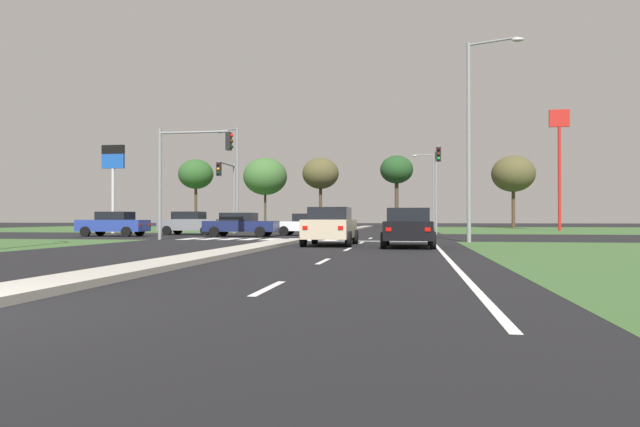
{
  "coord_description": "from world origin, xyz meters",
  "views": [
    {
      "loc": [
        5.82,
        -5.95,
        1.16
      ],
      "look_at": [
        0.03,
        30.52,
        1.46
      ],
      "focal_mm": 32.36,
      "sensor_mm": 36.0,
      "label": 1
    }
  ],
  "objects_px": {
    "treeline_near": "(196,174)",
    "treeline_second": "(265,176)",
    "car_blue_sixth": "(114,224)",
    "fuel_price_totem": "(113,169)",
    "traffic_signal_near_left": "(185,164)",
    "fastfood_pole_sign": "(559,142)",
    "street_lamp_second": "(473,130)",
    "treeline_fifth": "(513,174)",
    "car_beige_fifth": "(331,226)",
    "street_lamp_third": "(235,173)",
    "pedestrian_at_median": "(339,218)",
    "car_navy_near": "(241,224)",
    "car_teal_seventh": "(327,222)",
    "street_lamp_fourth": "(432,186)",
    "treeline_fourth": "(397,170)",
    "traffic_signal_far_right": "(437,175)",
    "treeline_third": "(321,174)",
    "car_grey_second": "(191,223)",
    "traffic_signal_far_left": "(228,184)",
    "car_white_third": "(307,224)",
    "car_black_fourth": "(408,227)"
  },
  "relations": [
    {
      "from": "treeline_near",
      "to": "treeline_second",
      "type": "relative_size",
      "value": 1.01
    },
    {
      "from": "car_blue_sixth",
      "to": "fuel_price_totem",
      "type": "relative_size",
      "value": 0.64
    },
    {
      "from": "traffic_signal_near_left",
      "to": "fastfood_pole_sign",
      "type": "bearing_deg",
      "value": 46.37
    },
    {
      "from": "car_blue_sixth",
      "to": "street_lamp_second",
      "type": "height_order",
      "value": "street_lamp_second"
    },
    {
      "from": "treeline_fifth",
      "to": "car_beige_fifth",
      "type": "bearing_deg",
      "value": -108.32
    },
    {
      "from": "car_beige_fifth",
      "to": "street_lamp_third",
      "type": "height_order",
      "value": "street_lamp_third"
    },
    {
      "from": "fuel_price_totem",
      "to": "fastfood_pole_sign",
      "type": "bearing_deg",
      "value": 22.5
    },
    {
      "from": "pedestrian_at_median",
      "to": "treeline_fifth",
      "type": "bearing_deg",
      "value": 75.97
    },
    {
      "from": "car_navy_near",
      "to": "car_teal_seventh",
      "type": "xyz_separation_m",
      "value": [
        2.39,
        21.24,
        0.03
      ]
    },
    {
      "from": "car_blue_sixth",
      "to": "street_lamp_fourth",
      "type": "relative_size",
      "value": 0.48
    },
    {
      "from": "pedestrian_at_median",
      "to": "fastfood_pole_sign",
      "type": "xyz_separation_m",
      "value": [
        19.34,
        10.07,
        7.06
      ]
    },
    {
      "from": "street_lamp_third",
      "to": "treeline_second",
      "type": "xyz_separation_m",
      "value": [
        -3.82,
        24.78,
        1.55
      ]
    },
    {
      "from": "treeline_fourth",
      "to": "treeline_fifth",
      "type": "relative_size",
      "value": 1.03
    },
    {
      "from": "car_navy_near",
      "to": "treeline_fourth",
      "type": "distance_m",
      "value": 36.88
    },
    {
      "from": "car_teal_seventh",
      "to": "treeline_near",
      "type": "distance_m",
      "value": 26.32
    },
    {
      "from": "traffic_signal_far_right",
      "to": "treeline_fifth",
      "type": "distance_m",
      "value": 31.02
    },
    {
      "from": "treeline_fourth",
      "to": "treeline_fifth",
      "type": "bearing_deg",
      "value": 0.43
    },
    {
      "from": "car_navy_near",
      "to": "fastfood_pole_sign",
      "type": "height_order",
      "value": "fastfood_pole_sign"
    },
    {
      "from": "car_blue_sixth",
      "to": "treeline_third",
      "type": "relative_size",
      "value": 0.5
    },
    {
      "from": "car_blue_sixth",
      "to": "treeline_fourth",
      "type": "height_order",
      "value": "treeline_fourth"
    },
    {
      "from": "car_beige_fifth",
      "to": "car_grey_second",
      "type": "bearing_deg",
      "value": 130.54
    },
    {
      "from": "traffic_signal_near_left",
      "to": "treeline_fourth",
      "type": "xyz_separation_m",
      "value": [
        10.23,
        40.93,
        2.88
      ]
    },
    {
      "from": "treeline_near",
      "to": "traffic_signal_near_left",
      "type": "bearing_deg",
      "value": -69.49
    },
    {
      "from": "treeline_fifth",
      "to": "treeline_third",
      "type": "bearing_deg",
      "value": -179.33
    },
    {
      "from": "traffic_signal_far_left",
      "to": "street_lamp_third",
      "type": "height_order",
      "value": "street_lamp_third"
    },
    {
      "from": "street_lamp_second",
      "to": "street_lamp_fourth",
      "type": "height_order",
      "value": "street_lamp_second"
    },
    {
      "from": "street_lamp_second",
      "to": "fastfood_pole_sign",
      "type": "xyz_separation_m",
      "value": [
        10.63,
        27.84,
        2.85
      ]
    },
    {
      "from": "car_grey_second",
      "to": "street_lamp_third",
      "type": "relative_size",
      "value": 0.49
    },
    {
      "from": "car_teal_seventh",
      "to": "treeline_fifth",
      "type": "distance_m",
      "value": 25.18
    },
    {
      "from": "treeline_third",
      "to": "car_grey_second",
      "type": "bearing_deg",
      "value": -97.21
    },
    {
      "from": "pedestrian_at_median",
      "to": "car_beige_fifth",
      "type": "bearing_deg",
      "value": -61.88
    },
    {
      "from": "car_beige_fifth",
      "to": "pedestrian_at_median",
      "type": "xyz_separation_m",
      "value": [
        -2.37,
        21.78,
        0.33
      ]
    },
    {
      "from": "car_white_third",
      "to": "treeline_second",
      "type": "relative_size",
      "value": 0.48
    },
    {
      "from": "car_black_fourth",
      "to": "treeline_second",
      "type": "xyz_separation_m",
      "value": [
        -18.27,
        47.92,
        5.68
      ]
    },
    {
      "from": "car_grey_second",
      "to": "street_lamp_fourth",
      "type": "distance_m",
      "value": 38.71
    },
    {
      "from": "car_grey_second",
      "to": "street_lamp_third",
      "type": "bearing_deg",
      "value": 176.3
    },
    {
      "from": "car_black_fourth",
      "to": "fuel_price_totem",
      "type": "height_order",
      "value": "fuel_price_totem"
    },
    {
      "from": "car_navy_near",
      "to": "car_beige_fifth",
      "type": "distance_m",
      "value": 12.92
    },
    {
      "from": "fastfood_pole_sign",
      "to": "pedestrian_at_median",
      "type": "bearing_deg",
      "value": -152.49
    },
    {
      "from": "fuel_price_totem",
      "to": "treeline_second",
      "type": "xyz_separation_m",
      "value": [
        4.25,
        30.13,
        1.51
      ]
    },
    {
      "from": "treeline_near",
      "to": "street_lamp_third",
      "type": "bearing_deg",
      "value": -62.44
    },
    {
      "from": "street_lamp_fourth",
      "to": "treeline_fourth",
      "type": "xyz_separation_m",
      "value": [
        -4.25,
        -1.92,
        1.85
      ]
    },
    {
      "from": "street_lamp_fourth",
      "to": "treeline_near",
      "type": "bearing_deg",
      "value": 179.62
    },
    {
      "from": "car_white_third",
      "to": "car_blue_sixth",
      "type": "bearing_deg",
      "value": 106.99
    },
    {
      "from": "pedestrian_at_median",
      "to": "treeline_second",
      "type": "distance_m",
      "value": 28.68
    },
    {
      "from": "fuel_price_totem",
      "to": "treeline_fourth",
      "type": "distance_m",
      "value": 35.9
    },
    {
      "from": "street_lamp_fourth",
      "to": "treeline_fourth",
      "type": "relative_size",
      "value": 1.04
    },
    {
      "from": "car_black_fourth",
      "to": "street_lamp_fourth",
      "type": "bearing_deg",
      "value": 86.94
    },
    {
      "from": "street_lamp_third",
      "to": "car_beige_fifth",
      "type": "bearing_deg",
      "value": -63.29
    },
    {
      "from": "fuel_price_totem",
      "to": "street_lamp_second",
      "type": "bearing_deg",
      "value": -26.67
    }
  ]
}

